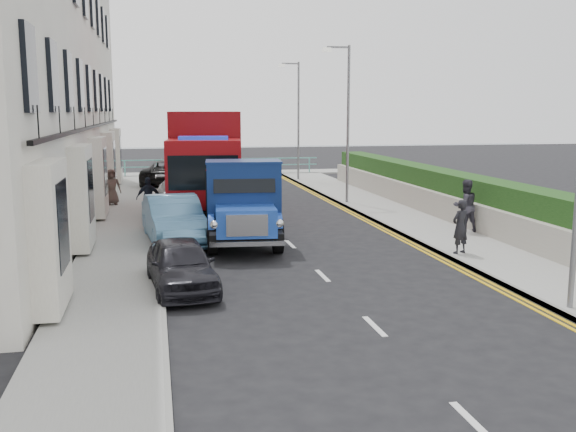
# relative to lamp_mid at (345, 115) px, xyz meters

# --- Properties ---
(ground) EXTENTS (120.00, 120.00, 0.00)m
(ground) POSITION_rel_lamp_mid_xyz_m (-4.18, -14.00, -4.00)
(ground) COLOR black
(ground) RESTS_ON ground
(pavement_west) EXTENTS (2.40, 38.00, 0.12)m
(pavement_west) POSITION_rel_lamp_mid_xyz_m (-9.38, -5.00, -3.94)
(pavement_west) COLOR gray
(pavement_west) RESTS_ON ground
(pavement_east) EXTENTS (2.60, 38.00, 0.12)m
(pavement_east) POSITION_rel_lamp_mid_xyz_m (1.12, -5.00, -3.94)
(pavement_east) COLOR gray
(pavement_east) RESTS_ON ground
(promenade) EXTENTS (30.00, 2.50, 0.12)m
(promenade) POSITION_rel_lamp_mid_xyz_m (-4.18, 15.00, -3.94)
(promenade) COLOR gray
(promenade) RESTS_ON ground
(sea_plane) EXTENTS (120.00, 120.00, 0.00)m
(sea_plane) POSITION_rel_lamp_mid_xyz_m (-4.18, 46.00, -4.00)
(sea_plane) COLOR slate
(sea_plane) RESTS_ON ground
(terrace_west) EXTENTS (6.31, 30.20, 14.25)m
(terrace_west) POSITION_rel_lamp_mid_xyz_m (-13.65, -1.00, 3.17)
(terrace_west) COLOR white
(terrace_west) RESTS_ON ground
(garden_east) EXTENTS (1.45, 28.00, 1.75)m
(garden_east) POSITION_rel_lamp_mid_xyz_m (3.03, -5.00, -3.10)
(garden_east) COLOR #B2AD9E
(garden_east) RESTS_ON ground
(seafront_railing) EXTENTS (13.00, 0.08, 1.11)m
(seafront_railing) POSITION_rel_lamp_mid_xyz_m (-4.18, 14.20, -3.42)
(seafront_railing) COLOR #59B2A5
(seafront_railing) RESTS_ON ground
(lamp_mid) EXTENTS (1.23, 0.18, 7.00)m
(lamp_mid) POSITION_rel_lamp_mid_xyz_m (0.00, 0.00, 0.00)
(lamp_mid) COLOR slate
(lamp_mid) RESTS_ON ground
(lamp_far) EXTENTS (1.23, 0.18, 7.00)m
(lamp_far) POSITION_rel_lamp_mid_xyz_m (0.00, 10.00, 0.00)
(lamp_far) COLOR slate
(lamp_far) RESTS_ON ground
(bedford_lorry) EXTENTS (2.70, 5.79, 2.66)m
(bedford_lorry) POSITION_rel_lamp_mid_xyz_m (-5.68, -8.11, -2.77)
(bedford_lorry) COLOR black
(bedford_lorry) RESTS_ON ground
(red_lorry) EXTENTS (3.51, 8.16, 4.15)m
(red_lorry) POSITION_rel_lamp_mid_xyz_m (-6.23, -1.17, -1.79)
(red_lorry) COLOR black
(red_lorry) RESTS_ON ground
(parked_car_front) EXTENTS (1.78, 3.71, 1.22)m
(parked_car_front) POSITION_rel_lamp_mid_xyz_m (-7.78, -12.59, -3.39)
(parked_car_front) COLOR black
(parked_car_front) RESTS_ON ground
(parked_car_mid) EXTENTS (2.09, 4.72, 1.51)m
(parked_car_mid) POSITION_rel_lamp_mid_xyz_m (-7.78, -7.00, -3.24)
(parked_car_mid) COLOR #5084AC
(parked_car_mid) RESTS_ON ground
(parked_car_rear) EXTENTS (2.84, 5.57, 1.55)m
(parked_car_rear) POSITION_rel_lamp_mid_xyz_m (-7.07, -2.00, -3.22)
(parked_car_rear) COLOR #9F9EA2
(parked_car_rear) RESTS_ON ground
(seafront_car_left) EXTENTS (3.51, 5.63, 1.45)m
(seafront_car_left) POSITION_rel_lamp_mid_xyz_m (-7.52, 9.34, -3.27)
(seafront_car_left) COLOR black
(seafront_car_left) RESTS_ON ground
(seafront_car_right) EXTENTS (1.97, 3.93, 1.29)m
(seafront_car_right) POSITION_rel_lamp_mid_xyz_m (-3.68, 6.63, -3.35)
(seafront_car_right) COLOR silver
(seafront_car_right) RESTS_ON ground
(pedestrian_east_near) EXTENTS (0.67, 0.57, 1.57)m
(pedestrian_east_near) POSITION_rel_lamp_mid_xyz_m (0.22, -10.77, -3.09)
(pedestrian_east_near) COLOR black
(pedestrian_east_near) RESTS_ON pavement_east
(pedestrian_east_far) EXTENTS (0.93, 0.76, 1.79)m
(pedestrian_east_far) POSITION_rel_lamp_mid_xyz_m (1.92, -7.73, -2.98)
(pedestrian_east_far) COLOR #322F3A
(pedestrian_east_far) RESTS_ON pavement_east
(pedestrian_west_near) EXTENTS (0.96, 0.46, 1.59)m
(pedestrian_west_near) POSITION_rel_lamp_mid_xyz_m (-8.58, -2.76, -3.08)
(pedestrian_west_near) COLOR black
(pedestrian_west_near) RESTS_ON pavement_west
(pedestrian_west_far) EXTENTS (0.85, 0.65, 1.56)m
(pedestrian_west_far) POSITION_rel_lamp_mid_xyz_m (-10.18, 1.31, -3.10)
(pedestrian_west_far) COLOR #483A34
(pedestrian_west_far) RESTS_ON pavement_west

